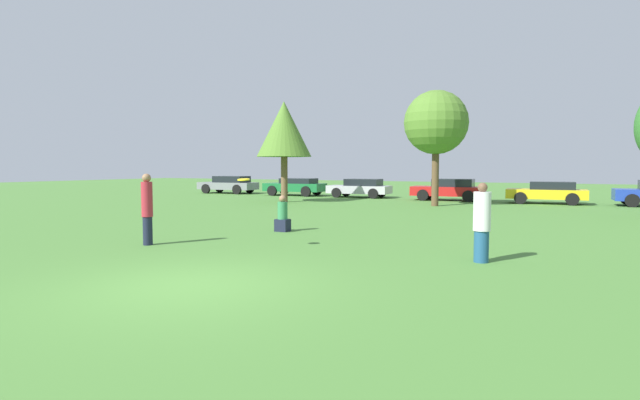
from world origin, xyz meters
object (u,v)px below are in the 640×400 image
at_px(frisbee, 244,180).
at_px(person_catcher, 482,223).
at_px(tree_1, 436,123).
at_px(parked_car_green, 295,186).
at_px(parked_car_silver, 360,188).
at_px(person_thrower, 147,208).
at_px(parked_car_yellow, 548,192).
at_px(parked_car_red, 449,189).
at_px(tree_0, 284,130).
at_px(bystander_sitting, 283,216).
at_px(parked_car_grey, 229,184).

bearing_deg(frisbee, person_catcher, 12.18).
height_order(person_catcher, tree_1, tree_1).
bearing_deg(parked_car_green, parked_car_silver, 177.77).
relative_size(person_catcher, frisbee, 5.69).
relative_size(person_thrower, tree_1, 0.31).
bearing_deg(parked_car_yellow, person_thrower, 64.61).
bearing_deg(parked_car_red, tree_0, 31.87).
bearing_deg(tree_0, person_thrower, -71.33).
xyz_separation_m(tree_0, parked_car_red, (8.11, 5.67, -3.45)).
xyz_separation_m(tree_0, parked_car_yellow, (13.50, 5.52, -3.49)).
height_order(tree_1, parked_car_red, tree_1).
bearing_deg(person_catcher, bystander_sitting, -31.13).
relative_size(tree_1, parked_car_grey, 1.29).
height_order(parked_car_red, parked_car_yellow, parked_car_red).
bearing_deg(bystander_sitting, person_thrower, -113.17).
bearing_deg(person_thrower, parked_car_green, 99.27).
xyz_separation_m(parked_car_grey, parked_car_red, (16.74, -0.31, -0.02)).
bearing_deg(parked_car_yellow, tree_0, 19.19).
relative_size(tree_0, parked_car_grey, 1.25).
height_order(tree_1, parked_car_yellow, tree_1).
distance_m(frisbee, parked_car_silver, 21.23).
distance_m(tree_1, parked_car_green, 12.55).
bearing_deg(parked_car_silver, parked_car_yellow, 175.11).
relative_size(tree_1, parked_car_silver, 1.43).
relative_size(bystander_sitting, parked_car_yellow, 0.27).
bearing_deg(parked_car_green, tree_0, 111.48).
xyz_separation_m(person_catcher, parked_car_yellow, (0.35, 18.95, -0.20)).
bearing_deg(parked_car_red, person_thrower, 78.57).
bearing_deg(person_catcher, parked_car_red, -86.29).
xyz_separation_m(bystander_sitting, tree_0, (-6.75, 11.08, 3.66)).
bearing_deg(parked_car_grey, person_thrower, 120.06).
relative_size(frisbee, parked_car_red, 0.07).
relative_size(tree_1, parked_car_green, 1.37).
height_order(frisbee, parked_car_yellow, frisbee).
relative_size(frisbee, parked_car_silver, 0.07).
distance_m(tree_0, parked_car_silver, 7.20).
distance_m(tree_1, parked_car_red, 5.78).
distance_m(bystander_sitting, parked_car_grey, 22.97).
distance_m(person_catcher, frisbee, 5.53).
bearing_deg(person_catcher, person_thrower, 0.00).
height_order(person_thrower, parked_car_green, person_thrower).
xyz_separation_m(tree_0, parked_car_silver, (2.25, 5.88, -3.48)).
height_order(bystander_sitting, parked_car_red, parked_car_red).
bearing_deg(parked_car_yellow, parked_car_red, -4.57).
xyz_separation_m(frisbee, parked_car_green, (-10.47, 20.39, -1.06)).
distance_m(person_thrower, parked_car_grey, 25.06).
xyz_separation_m(frisbee, tree_0, (-7.82, 14.57, 2.41)).
bearing_deg(parked_car_green, frisbee, 114.13).
distance_m(bystander_sitting, tree_0, 13.49).
height_order(person_thrower, parked_car_grey, person_thrower).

